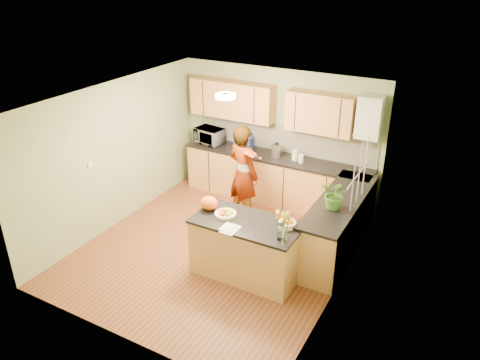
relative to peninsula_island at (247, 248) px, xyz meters
The scene contains 28 objects.
floor 0.92m from the peninsula_island, 153.37° to the left, with size 4.50×4.50×0.00m, color brown.
ceiling 2.20m from the peninsula_island, 153.37° to the left, with size 4.00×4.50×0.02m, color white.
wall_back 2.82m from the peninsula_island, 105.30° to the left, with size 4.00×0.02×2.50m, color gray.
wall_front 2.18m from the peninsula_island, 110.65° to the right, with size 4.00×0.02×2.50m, color gray.
wall_left 2.85m from the peninsula_island, behind, with size 0.02×4.50×2.50m, color gray.
wall_right 1.56m from the peninsula_island, 15.53° to the left, with size 0.02×4.50×2.50m, color gray.
back_counter 2.39m from the peninsula_island, 104.88° to the left, with size 3.64×0.62×0.94m.
right_counter 1.56m from the peninsula_island, 50.76° to the left, with size 0.62×2.24×0.94m.
splashback 2.77m from the peninsula_island, 103.31° to the left, with size 3.60×0.02×0.52m, color white.
upper_cabinets 2.95m from the peninsula_island, 110.04° to the left, with size 3.20×0.34×0.70m.
boiler 3.01m from the peninsula_island, 68.04° to the left, with size 0.40×0.30×0.86m.
window_right 1.94m from the peninsula_island, 36.81° to the left, with size 0.01×1.30×1.05m.
light_switch 2.84m from the peninsula_island, behind, with size 0.02×0.09×0.09m, color silver.
ceiling_lamp 2.23m from the peninsula_island, 137.32° to the left, with size 0.30×0.30×0.07m.
peninsula_island is the anchor object (origin of this frame).
fruit_dish 0.60m from the peninsula_island, behind, with size 0.31×0.31×0.11m.
orange_bowl 0.76m from the peninsula_island, 15.26° to the left, with size 0.25×0.25×0.15m.
flower_vase 0.99m from the peninsula_island, 16.70° to the right, with size 0.26×0.26×0.48m.
orange_bag 0.86m from the peninsula_island, behind, with size 0.27×0.23×0.20m, color #F25A14.
papers 0.55m from the peninsula_island, 108.43° to the right, with size 0.21×0.29×0.01m, color silver.
violinist 1.69m from the peninsula_island, 120.16° to the left, with size 0.64×0.42×1.77m, color #E9B58E.
violin 1.66m from the peninsula_island, 117.51° to the left, with size 0.59×0.24×0.12m, color #501005, non-canonical shape.
microwave 3.15m from the peninsula_island, 131.89° to the left, with size 0.55×0.37×0.31m, color silver.
blue_box 2.73m from the peninsula_island, 119.30° to the left, with size 0.33×0.24×0.26m, color navy.
kettle 2.44m from the peninsula_island, 104.70° to the left, with size 0.18×0.18×0.33m.
jar_cream 2.40m from the peninsula_island, 95.72° to the left, with size 0.12×0.12×0.19m, color beige.
jar_white 2.31m from the peninsula_island, 92.28° to the left, with size 0.10×0.10×0.15m, color silver.
potted_plant 1.51m from the peninsula_island, 41.66° to the left, with size 0.42×0.36×0.46m, color #3D7627.
Camera 1 is at (3.38, -5.42, 4.27)m, focal length 35.00 mm.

